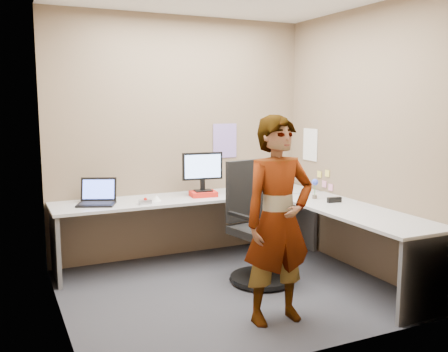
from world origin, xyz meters
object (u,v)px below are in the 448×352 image
monitor (203,168)px  office_chair (258,234)px  person (278,220)px  desk (252,216)px

monitor → office_chair: monitor is taller
monitor → person: 1.69m
desk → person: (-0.36, -1.12, 0.24)m
desk → monitor: 0.78m
office_chair → person: (-0.29, -0.86, 0.35)m
desk → person: size_ratio=1.80×
office_chair → person: 0.97m
person → desk: bearing=72.1°
monitor → desk: bearing=-54.0°
monitor → person: (-0.04, -1.67, -0.21)m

